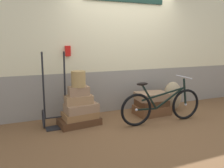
% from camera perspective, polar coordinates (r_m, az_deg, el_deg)
% --- Properties ---
extents(ground, '(9.68, 5.20, 0.06)m').
position_cam_1_polar(ground, '(4.60, 6.85, -9.24)').
color(ground, brown).
extents(station_building, '(7.68, 0.74, 2.63)m').
position_cam_1_polar(station_building, '(5.09, 2.61, 8.28)').
color(station_building, gray).
rests_on(station_building, ground).
extents(suitcase_0, '(0.79, 0.52, 0.13)m').
position_cam_1_polar(suitcase_0, '(4.32, -8.23, -9.27)').
color(suitcase_0, '#4C2D19').
rests_on(suitcase_0, ground).
extents(suitcase_1, '(0.66, 0.46, 0.12)m').
position_cam_1_polar(suitcase_1, '(4.28, -8.04, -7.70)').
color(suitcase_1, olive).
rests_on(suitcase_1, suitcase_0).
extents(suitcase_2, '(0.62, 0.43, 0.15)m').
position_cam_1_polar(suitcase_2, '(4.24, -7.71, -5.93)').
color(suitcase_2, '#937051').
rests_on(suitcase_2, suitcase_1).
extents(suitcase_3, '(0.49, 0.31, 0.15)m').
position_cam_1_polar(suitcase_3, '(4.22, -8.39, -3.84)').
color(suitcase_3, '#9E754C').
rests_on(suitcase_3, suitcase_2).
extents(suitcase_4, '(0.37, 0.22, 0.16)m').
position_cam_1_polar(suitcase_4, '(4.18, -8.35, -1.75)').
color(suitcase_4, '#937051').
rests_on(suitcase_4, suitcase_3).
extents(suitcase_5, '(0.71, 0.50, 0.19)m').
position_cam_1_polar(suitcase_5, '(4.94, 9.90, -6.40)').
color(suitcase_5, brown).
rests_on(suitcase_5, ground).
extents(suitcase_6, '(0.64, 0.46, 0.14)m').
position_cam_1_polar(suitcase_6, '(4.87, 9.98, -4.65)').
color(suitcase_6, '#4C2D19').
rests_on(suitcase_6, suitcase_5).
extents(suitcase_7, '(0.68, 0.50, 0.15)m').
position_cam_1_polar(suitcase_7, '(4.85, 9.91, -2.99)').
color(suitcase_7, '#937051').
rests_on(suitcase_7, suitcase_6).
extents(wicker_basket, '(0.26, 0.26, 0.29)m').
position_cam_1_polar(wicker_basket, '(4.14, -8.43, 1.27)').
color(wicker_basket, '#A8844C').
rests_on(wicker_basket, suitcase_4).
extents(luggage_trolley, '(0.46, 0.39, 1.36)m').
position_cam_1_polar(luggage_trolley, '(4.26, -13.98, -6.64)').
color(luggage_trolley, black).
rests_on(luggage_trolley, ground).
extents(burlap_sack, '(0.42, 0.35, 0.65)m').
position_cam_1_polar(burlap_sack, '(5.28, 14.93, -2.92)').
color(burlap_sack, '#9E8966').
rests_on(burlap_sack, ground).
extents(bicycle, '(1.69, 0.46, 0.87)m').
position_cam_1_polar(bicycle, '(4.42, 12.38, -5.31)').
color(bicycle, black).
rests_on(bicycle, ground).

